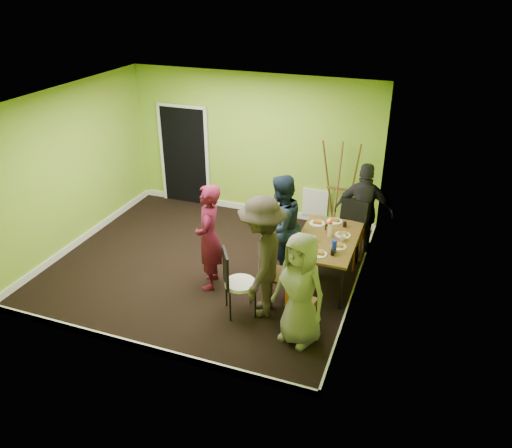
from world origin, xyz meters
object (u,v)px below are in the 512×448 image
at_px(dining_table, 327,242).
at_px(person_left_near, 262,258).
at_px(chair_back_end, 353,219).
at_px(blue_bottle, 334,246).
at_px(chair_left_far, 294,243).
at_px(chair_left_near, 274,268).
at_px(person_standing, 209,237).
at_px(person_front_end, 300,290).
at_px(person_left_far, 280,227).
at_px(easel, 339,187).
at_px(person_back_end, 364,211).
at_px(chair_front_end, 300,300).
at_px(chair_bentwood, 235,279).
at_px(thermos, 330,230).
at_px(orange_bottle, 327,230).

xyz_separation_m(dining_table, person_left_near, (-0.67, -1.13, 0.21)).
xyz_separation_m(chair_back_end, blue_bottle, (-0.08, -1.17, 0.08)).
relative_size(chair_left_far, chair_left_near, 0.97).
relative_size(person_standing, person_front_end, 1.07).
height_order(person_left_far, person_left_near, person_left_near).
bearing_deg(person_left_near, easel, 161.34).
height_order(chair_left_far, blue_bottle, chair_left_far).
distance_m(chair_left_near, chair_back_end, 1.84).
relative_size(chair_left_near, person_front_end, 0.65).
xyz_separation_m(person_left_near, person_back_end, (1.07, 2.10, -0.06)).
xyz_separation_m(chair_back_end, chair_front_end, (-0.32, -2.11, -0.29)).
distance_m(chair_back_end, person_front_end, 2.34).
height_order(chair_left_near, person_left_far, person_left_far).
bearing_deg(chair_front_end, person_standing, 169.49).
bearing_deg(person_left_far, chair_left_near, 34.00).
distance_m(chair_left_near, blue_bottle, 0.93).
relative_size(person_left_far, person_left_near, 0.94).
bearing_deg(person_front_end, chair_left_far, 129.42).
xyz_separation_m(chair_left_far, person_left_far, (-0.22, -0.06, 0.29)).
distance_m(chair_left_near, easel, 2.66).
relative_size(blue_bottle, person_back_end, 0.12).
distance_m(dining_table, chair_left_near, 1.03).
bearing_deg(chair_bentwood, easel, 133.13).
distance_m(chair_left_far, person_left_near, 1.19).
distance_m(chair_front_end, thermos, 1.47).
bearing_deg(dining_table, blue_bottle, -64.29).
xyz_separation_m(chair_bentwood, person_front_end, (1.01, -0.25, 0.23)).
relative_size(thermos, person_back_end, 0.13).
height_order(easel, person_back_end, easel).
height_order(person_standing, person_left_far, person_left_far).
bearing_deg(chair_left_far, thermos, 100.09).
bearing_deg(easel, person_front_end, -86.79).
bearing_deg(person_back_end, orange_bottle, 57.37).
bearing_deg(chair_left_far, chair_front_end, 19.44).
height_order(dining_table, person_back_end, person_back_end).
bearing_deg(easel, chair_front_end, -87.60).
bearing_deg(person_standing, chair_front_end, 55.91).
xyz_separation_m(chair_left_near, person_front_end, (0.59, -0.71, 0.21)).
xyz_separation_m(person_standing, person_left_near, (0.98, -0.37, 0.05)).
bearing_deg(person_left_far, chair_front_end, 51.25).
height_order(chair_left_far, chair_front_end, chair_left_far).
bearing_deg(orange_bottle, person_front_end, -88.65).
height_order(chair_left_far, chair_left_near, chair_left_near).
xyz_separation_m(chair_front_end, person_back_end, (0.46, 2.29, 0.37)).
bearing_deg(person_left_near, dining_table, 140.21).
bearing_deg(chair_left_far, dining_table, 90.27).
height_order(blue_bottle, person_back_end, person_back_end).
xyz_separation_m(chair_back_end, orange_bottle, (-0.30, -0.59, 0.02)).
height_order(chair_left_far, chair_bentwood, chair_bentwood).
height_order(chair_back_end, easel, easel).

